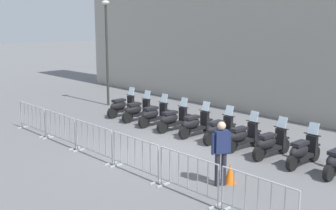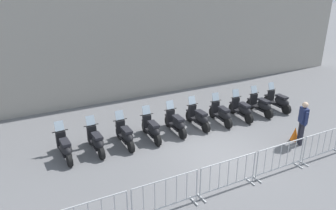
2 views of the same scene
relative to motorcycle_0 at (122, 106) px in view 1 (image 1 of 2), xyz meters
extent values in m
plane|color=slate|center=(5.33, -1.15, -0.45)|extent=(120.00, 120.00, 0.00)
cube|color=#9E998E|center=(3.73, 6.80, 4.56)|extent=(27.92, 7.90, 10.03)
cylinder|color=black|center=(-0.17, 0.68, -0.21)|extent=(0.25, 0.50, 0.48)
cylinder|color=black|center=(0.13, -0.52, -0.21)|extent=(0.25, 0.50, 0.48)
cube|color=black|center=(-0.02, 0.08, -0.17)|extent=(0.48, 0.91, 0.10)
ellipsoid|color=black|center=(0.05, -0.19, 0.07)|extent=(0.55, 0.90, 0.40)
cube|color=black|center=(0.04, -0.16, 0.29)|extent=(0.42, 0.65, 0.10)
cube|color=black|center=(-0.12, 0.50, 0.10)|extent=(0.36, 0.22, 0.60)
cylinder|color=black|center=(-0.12, 0.50, 0.43)|extent=(0.55, 0.17, 0.04)
cube|color=silver|center=(-0.14, 0.55, 0.61)|extent=(0.34, 0.21, 0.35)
cube|color=black|center=(-0.17, 0.68, 0.06)|extent=(0.27, 0.36, 0.06)
cylinder|color=black|center=(0.94, 0.87, -0.21)|extent=(0.25, 0.50, 0.48)
cylinder|color=black|center=(1.22, -0.34, -0.21)|extent=(0.25, 0.50, 0.48)
cube|color=black|center=(1.08, 0.27, -0.17)|extent=(0.47, 0.91, 0.10)
ellipsoid|color=black|center=(1.14, -0.01, 0.07)|extent=(0.54, 0.90, 0.40)
cube|color=black|center=(1.13, 0.02, 0.29)|extent=(0.41, 0.65, 0.10)
cube|color=black|center=(0.98, 0.69, 0.10)|extent=(0.36, 0.21, 0.60)
cylinder|color=black|center=(0.98, 0.69, 0.43)|extent=(0.55, 0.16, 0.04)
cube|color=silver|center=(0.97, 0.74, 0.61)|extent=(0.34, 0.21, 0.35)
cube|color=black|center=(0.94, 0.87, 0.06)|extent=(0.27, 0.36, 0.06)
cylinder|color=black|center=(2.05, 1.06, -0.21)|extent=(0.24, 0.50, 0.48)
cylinder|color=black|center=(2.30, -0.15, -0.21)|extent=(0.24, 0.50, 0.48)
cube|color=black|center=(2.17, 0.46, -0.17)|extent=(0.45, 0.91, 0.10)
ellipsoid|color=black|center=(2.23, 0.18, 0.07)|extent=(0.52, 0.90, 0.40)
cube|color=black|center=(2.22, 0.21, 0.29)|extent=(0.40, 0.64, 0.10)
cube|color=black|center=(2.08, 0.88, 0.10)|extent=(0.36, 0.21, 0.60)
cylinder|color=black|center=(2.08, 0.88, 0.43)|extent=(0.56, 0.15, 0.04)
cube|color=silver|center=(2.07, 0.93, 0.61)|extent=(0.34, 0.20, 0.35)
cube|color=black|center=(2.05, 1.06, 0.06)|extent=(0.26, 0.35, 0.06)
cylinder|color=black|center=(3.16, 1.30, -0.21)|extent=(0.22, 0.50, 0.48)
cylinder|color=black|center=(3.36, 0.08, -0.21)|extent=(0.22, 0.50, 0.48)
cube|color=black|center=(3.26, 0.69, -0.17)|extent=(0.42, 0.90, 0.10)
ellipsoid|color=black|center=(3.31, 0.41, 0.07)|extent=(0.50, 0.89, 0.40)
cube|color=black|center=(3.30, 0.44, 0.29)|extent=(0.38, 0.64, 0.10)
cube|color=black|center=(3.19, 1.11, 0.10)|extent=(0.36, 0.20, 0.60)
cylinder|color=black|center=(3.19, 1.11, 0.43)|extent=(0.56, 0.13, 0.04)
cube|color=silver|center=(3.18, 1.16, 0.61)|extent=(0.34, 0.19, 0.35)
cube|color=black|center=(3.16, 1.30, 0.06)|extent=(0.25, 0.35, 0.06)
cylinder|color=black|center=(4.23, 1.57, -0.21)|extent=(0.23, 0.50, 0.48)
cylinder|color=black|center=(4.45, 0.35, -0.21)|extent=(0.23, 0.50, 0.48)
cube|color=black|center=(4.34, 0.96, -0.17)|extent=(0.43, 0.90, 0.10)
ellipsoid|color=black|center=(4.39, 0.69, 0.07)|extent=(0.51, 0.89, 0.40)
cube|color=black|center=(4.38, 0.72, 0.29)|extent=(0.39, 0.64, 0.10)
cube|color=black|center=(4.26, 1.39, 0.10)|extent=(0.36, 0.20, 0.60)
cylinder|color=black|center=(4.26, 1.39, 0.43)|extent=(0.56, 0.14, 0.04)
cube|color=silver|center=(4.25, 1.44, 0.61)|extent=(0.34, 0.20, 0.35)
cube|color=black|center=(4.23, 1.57, 0.06)|extent=(0.26, 0.35, 0.06)
cylinder|color=black|center=(5.28, 1.83, -0.21)|extent=(0.24, 0.50, 0.48)
cylinder|color=black|center=(5.56, 0.62, -0.21)|extent=(0.24, 0.50, 0.48)
cube|color=black|center=(5.42, 1.23, -0.17)|extent=(0.47, 0.91, 0.10)
ellipsoid|color=black|center=(5.48, 0.95, 0.07)|extent=(0.54, 0.90, 0.40)
cube|color=black|center=(5.48, 0.98, 0.29)|extent=(0.41, 0.65, 0.10)
cube|color=black|center=(5.32, 1.65, 0.10)|extent=(0.36, 0.21, 0.60)
cylinder|color=black|center=(5.32, 1.65, 0.43)|extent=(0.55, 0.16, 0.04)
cube|color=silver|center=(5.31, 1.70, 0.61)|extent=(0.34, 0.21, 0.35)
cube|color=black|center=(5.28, 1.83, 0.06)|extent=(0.27, 0.36, 0.06)
cylinder|color=black|center=(6.44, 1.95, -0.21)|extent=(0.21, 0.49, 0.48)
cylinder|color=black|center=(6.62, 0.72, -0.21)|extent=(0.21, 0.49, 0.48)
cube|color=black|center=(6.53, 1.34, -0.17)|extent=(0.40, 0.90, 0.10)
ellipsoid|color=black|center=(6.57, 1.06, 0.07)|extent=(0.47, 0.88, 0.40)
cube|color=black|center=(6.57, 1.09, 0.29)|extent=(0.36, 0.63, 0.10)
cube|color=black|center=(6.47, 1.77, 0.10)|extent=(0.36, 0.19, 0.60)
cylinder|color=black|center=(6.47, 1.77, 0.43)|extent=(0.56, 0.11, 0.04)
cube|color=silver|center=(6.46, 1.82, 0.61)|extent=(0.34, 0.18, 0.35)
cube|color=black|center=(6.44, 1.95, 0.06)|extent=(0.24, 0.34, 0.06)
cylinder|color=black|center=(7.54, 2.15, -0.21)|extent=(0.20, 0.49, 0.48)
cylinder|color=black|center=(7.71, 0.93, -0.21)|extent=(0.20, 0.49, 0.48)
cube|color=black|center=(7.62, 1.54, -0.17)|extent=(0.40, 0.90, 0.10)
ellipsoid|color=black|center=(7.66, 1.26, 0.07)|extent=(0.47, 0.88, 0.40)
cube|color=black|center=(7.66, 1.29, 0.29)|extent=(0.36, 0.63, 0.10)
cube|color=black|center=(7.56, 1.97, 0.10)|extent=(0.36, 0.19, 0.60)
cylinder|color=black|center=(7.56, 1.97, 0.43)|extent=(0.56, 0.11, 0.04)
cube|color=silver|center=(7.56, 2.02, 0.61)|extent=(0.34, 0.18, 0.35)
cube|color=black|center=(7.54, 2.15, 0.06)|extent=(0.24, 0.34, 0.06)
cylinder|color=black|center=(8.59, 2.37, -0.21)|extent=(0.23, 0.50, 0.48)
cylinder|color=black|center=(8.84, 1.16, -0.21)|extent=(0.23, 0.50, 0.48)
cube|color=black|center=(8.71, 1.77, -0.17)|extent=(0.45, 0.91, 0.10)
ellipsoid|color=black|center=(8.77, 1.49, 0.07)|extent=(0.52, 0.89, 0.40)
cube|color=black|center=(8.76, 1.52, 0.29)|extent=(0.39, 0.64, 0.10)
cube|color=black|center=(8.63, 2.19, 0.10)|extent=(0.36, 0.20, 0.60)
cylinder|color=black|center=(8.63, 2.19, 0.43)|extent=(0.56, 0.15, 0.04)
cube|color=silver|center=(8.62, 2.24, 0.61)|extent=(0.34, 0.20, 0.35)
cube|color=black|center=(8.59, 2.37, 0.06)|extent=(0.26, 0.35, 0.06)
cylinder|color=black|center=(9.93, 1.40, -0.21)|extent=(0.24, 0.50, 0.48)
ellipsoid|color=black|center=(9.86, 1.73, 0.07)|extent=(0.52, 0.90, 0.40)
cube|color=#B2B5B7|center=(-0.27, -4.24, -0.43)|extent=(0.13, 0.44, 0.04)
cube|color=#B2B5B7|center=(1.50, -3.88, -0.43)|extent=(0.13, 0.44, 0.04)
cylinder|color=#B2B5B7|center=(-0.34, -4.25, 0.07)|extent=(0.04, 0.04, 1.05)
cylinder|color=#B2B5B7|center=(1.58, -3.86, 0.07)|extent=(0.04, 0.04, 1.05)
cylinder|color=#B2B5B7|center=(0.62, -4.06, 0.60)|extent=(1.93, 0.42, 0.04)
cylinder|color=#B2B5B7|center=(0.62, -4.06, -0.27)|extent=(1.93, 0.42, 0.04)
cylinder|color=#B2B5B7|center=(-0.02, -4.19, 0.16)|extent=(0.02, 0.02, 0.87)
cylinder|color=#B2B5B7|center=(0.30, -4.12, 0.16)|extent=(0.02, 0.02, 0.87)
cylinder|color=#B2B5B7|center=(0.62, -4.06, 0.16)|extent=(0.02, 0.02, 0.87)
cylinder|color=#B2B5B7|center=(0.94, -3.99, 0.16)|extent=(0.02, 0.02, 0.87)
cylinder|color=#B2B5B7|center=(1.26, -3.93, 0.16)|extent=(0.02, 0.02, 0.87)
cube|color=#B2B5B7|center=(1.77, -3.83, -0.43)|extent=(0.13, 0.44, 0.04)
cube|color=#B2B5B7|center=(3.54, -3.47, -0.43)|extent=(0.13, 0.44, 0.04)
cylinder|color=#B2B5B7|center=(1.70, -3.84, 0.07)|extent=(0.04, 0.04, 1.05)
cylinder|color=#B2B5B7|center=(3.62, -3.45, 0.07)|extent=(0.04, 0.04, 1.05)
cylinder|color=#B2B5B7|center=(2.66, -3.65, 0.60)|extent=(1.93, 0.42, 0.04)
cylinder|color=#B2B5B7|center=(2.66, -3.65, -0.27)|extent=(1.93, 0.42, 0.04)
cylinder|color=#B2B5B7|center=(2.02, -3.78, 0.16)|extent=(0.02, 0.02, 0.87)
cylinder|color=#B2B5B7|center=(2.34, -3.71, 0.16)|extent=(0.02, 0.02, 0.87)
cylinder|color=#B2B5B7|center=(2.66, -3.65, 0.16)|extent=(0.02, 0.02, 0.87)
cylinder|color=#B2B5B7|center=(2.98, -3.58, 0.16)|extent=(0.02, 0.02, 0.87)
cylinder|color=#B2B5B7|center=(3.30, -3.52, 0.16)|extent=(0.02, 0.02, 0.87)
cube|color=#B2B5B7|center=(3.81, -3.41, -0.43)|extent=(0.13, 0.44, 0.04)
cube|color=#B2B5B7|center=(5.58, -3.06, -0.43)|extent=(0.13, 0.44, 0.04)
cylinder|color=#B2B5B7|center=(3.73, -3.43, 0.07)|extent=(0.04, 0.04, 1.05)
cylinder|color=#B2B5B7|center=(5.65, -3.04, 0.07)|extent=(0.04, 0.04, 1.05)
cylinder|color=#B2B5B7|center=(4.69, -3.23, 0.60)|extent=(1.93, 0.42, 0.04)
cylinder|color=#B2B5B7|center=(4.69, -3.23, -0.27)|extent=(1.93, 0.42, 0.04)
cylinder|color=#B2B5B7|center=(4.05, -3.36, 0.16)|extent=(0.02, 0.02, 0.87)
cylinder|color=#B2B5B7|center=(4.37, -3.30, 0.16)|extent=(0.02, 0.02, 0.87)
cylinder|color=#B2B5B7|center=(4.69, -3.23, 0.16)|extent=(0.02, 0.02, 0.87)
cylinder|color=#B2B5B7|center=(5.01, -3.17, 0.16)|extent=(0.02, 0.02, 0.87)
cylinder|color=#B2B5B7|center=(5.33, -3.11, 0.16)|extent=(0.02, 0.02, 0.87)
cube|color=#B2B5B7|center=(5.85, -3.00, -0.43)|extent=(0.13, 0.44, 0.04)
cube|color=#B2B5B7|center=(7.61, -2.64, -0.43)|extent=(0.13, 0.44, 0.04)
cylinder|color=#B2B5B7|center=(5.77, -3.02, 0.07)|extent=(0.04, 0.04, 1.05)
cylinder|color=#B2B5B7|center=(7.69, -2.63, 0.07)|extent=(0.04, 0.04, 1.05)
cylinder|color=#B2B5B7|center=(6.73, -2.82, 0.60)|extent=(1.93, 0.42, 0.04)
cylinder|color=#B2B5B7|center=(6.73, -2.82, -0.27)|extent=(1.93, 0.42, 0.04)
cylinder|color=#B2B5B7|center=(6.09, -2.95, 0.16)|extent=(0.02, 0.02, 0.87)
cylinder|color=#B2B5B7|center=(6.41, -2.89, 0.16)|extent=(0.02, 0.02, 0.87)
cylinder|color=#B2B5B7|center=(6.73, -2.82, 0.16)|extent=(0.02, 0.02, 0.87)
cylinder|color=#B2B5B7|center=(7.05, -2.76, 0.16)|extent=(0.02, 0.02, 0.87)
cylinder|color=#B2B5B7|center=(7.37, -2.69, 0.16)|extent=(0.02, 0.02, 0.87)
cube|color=#B2B5B7|center=(7.89, -2.59, -0.43)|extent=(0.13, 0.44, 0.04)
cube|color=#B2B5B7|center=(9.65, -2.23, -0.43)|extent=(0.13, 0.44, 0.04)
cylinder|color=#B2B5B7|center=(7.81, -2.61, 0.07)|extent=(0.04, 0.04, 1.05)
cylinder|color=#B2B5B7|center=(9.73, -2.22, 0.07)|extent=(0.04, 0.04, 1.05)
cylinder|color=#B2B5B7|center=(8.77, -2.41, 0.60)|extent=(1.93, 0.42, 0.04)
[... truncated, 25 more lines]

